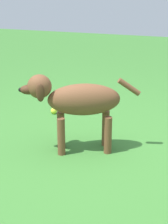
% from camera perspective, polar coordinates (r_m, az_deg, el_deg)
% --- Properties ---
extents(ground, '(14.00, 14.00, 0.00)m').
position_cam_1_polar(ground, '(2.80, 1.58, -7.82)').
color(ground, '#38722D').
extents(dog, '(0.90, 0.49, 0.66)m').
position_cam_1_polar(dog, '(2.79, -1.17, 1.82)').
color(dog, brown).
rests_on(dog, ground).
extents(tennis_ball_2, '(0.07, 0.07, 0.07)m').
position_cam_1_polar(tennis_ball_2, '(3.75, -4.98, 0.19)').
color(tennis_ball_2, '#C4D633').
rests_on(tennis_ball_2, ground).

